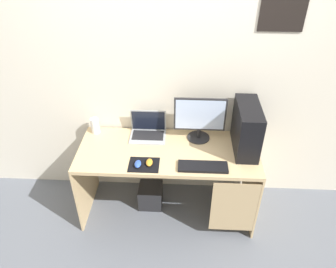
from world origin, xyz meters
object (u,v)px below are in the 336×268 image
at_px(monitor, 200,119).
at_px(speaker, 95,126).
at_px(laptop, 148,131).
at_px(mouse_right, 138,164).
at_px(subwoofer, 151,195).
at_px(pc_tower, 247,128).
at_px(keyboard, 203,167).
at_px(mouse_left, 149,162).

xyz_separation_m(monitor, speaker, (-0.99, 0.05, -0.15)).
height_order(laptop, mouse_right, laptop).
bearing_deg(mouse_right, monitor, 39.11).
distance_m(monitor, laptop, 0.51).
xyz_separation_m(monitor, subwoofer, (-0.46, -0.14, -0.87)).
xyz_separation_m(pc_tower, keyboard, (-0.38, -0.30, -0.20)).
bearing_deg(keyboard, speaker, 155.19).
distance_m(monitor, speaker, 1.01).
relative_size(pc_tower, laptop, 1.42).
xyz_separation_m(mouse_left, subwoofer, (-0.03, 0.26, -0.67)).
bearing_deg(monitor, pc_tower, -16.67).
bearing_deg(pc_tower, subwoofer, -178.85).
bearing_deg(keyboard, mouse_left, 177.48).
xyz_separation_m(monitor, mouse_left, (-0.43, -0.40, -0.20)).
relative_size(keyboard, mouse_left, 4.38).
distance_m(monitor, subwoofer, 0.99).
height_order(monitor, mouse_left, monitor).
bearing_deg(monitor, laptop, 176.78).
xyz_separation_m(laptop, subwoofer, (0.02, -0.17, -0.69)).
height_order(monitor, laptop, monitor).
bearing_deg(subwoofer, monitor, 16.82).
bearing_deg(laptop, pc_tower, -9.52).
bearing_deg(speaker, subwoofer, -19.77).
distance_m(speaker, mouse_left, 0.73).
distance_m(keyboard, mouse_left, 0.46).
bearing_deg(speaker, mouse_right, -45.36).
height_order(pc_tower, monitor, monitor).
height_order(monitor, keyboard, monitor).
height_order(speaker, mouse_left, speaker).
bearing_deg(subwoofer, mouse_right, -102.21).
bearing_deg(pc_tower, mouse_right, -161.94).
height_order(pc_tower, subwoofer, pc_tower).
bearing_deg(laptop, mouse_left, -82.88).
bearing_deg(mouse_right, keyboard, 0.52).
height_order(laptop, keyboard, laptop).
distance_m(monitor, keyboard, 0.47).
bearing_deg(subwoofer, pc_tower, 1.15).
bearing_deg(mouse_right, mouse_left, 14.74).
bearing_deg(keyboard, pc_tower, 38.15).
bearing_deg(keyboard, monitor, 93.74).
distance_m(pc_tower, mouse_right, 1.00).
bearing_deg(keyboard, mouse_right, -179.48).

